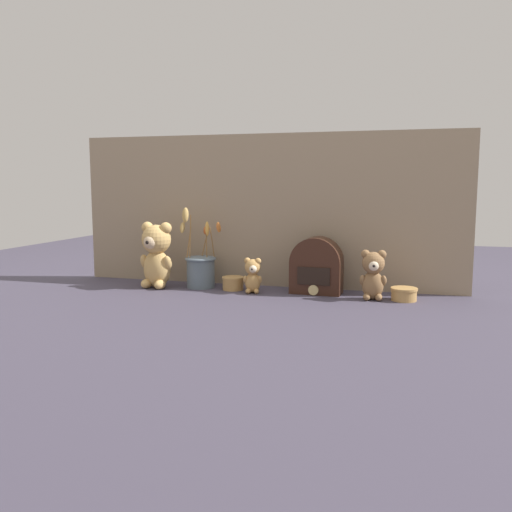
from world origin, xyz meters
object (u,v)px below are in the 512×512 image
at_px(flower_vase, 200,268).
at_px(vintage_radio, 317,268).
at_px(teddy_bear_large, 157,254).
at_px(decorative_tin_short, 233,283).
at_px(teddy_bear_medium, 373,274).
at_px(teddy_bear_small, 253,275).
at_px(decorative_tin_tall, 404,294).

distance_m(flower_vase, vintage_radio, 0.49).
bearing_deg(teddy_bear_large, decorative_tin_short, 6.91).
height_order(teddy_bear_medium, decorative_tin_short, teddy_bear_medium).
bearing_deg(teddy_bear_medium, teddy_bear_small, -179.68).
relative_size(teddy_bear_large, decorative_tin_tall, 2.80).
distance_m(vintage_radio, decorative_tin_tall, 0.35).
relative_size(teddy_bear_medium, vintage_radio, 0.84).
distance_m(flower_vase, decorative_tin_short, 0.16).
bearing_deg(teddy_bear_medium, teddy_bear_large, 179.99).
relative_size(teddy_bear_small, decorative_tin_short, 1.56).
distance_m(teddy_bear_small, vintage_radio, 0.25).
distance_m(teddy_bear_large, vintage_radio, 0.66).
bearing_deg(decorative_tin_short, teddy_bear_small, -23.55).
xyz_separation_m(teddy_bear_small, decorative_tin_short, (-0.10, 0.04, -0.05)).
distance_m(teddy_bear_medium, decorative_tin_short, 0.57).
bearing_deg(teddy_bear_medium, vintage_radio, 164.24).
bearing_deg(flower_vase, vintage_radio, 1.25).
height_order(teddy_bear_medium, teddy_bear_small, teddy_bear_medium).
height_order(vintage_radio, decorative_tin_tall, vintage_radio).
height_order(teddy_bear_small, flower_vase, flower_vase).
bearing_deg(decorative_tin_short, flower_vase, 174.81).
relative_size(teddy_bear_large, flower_vase, 0.82).
bearing_deg(vintage_radio, decorative_tin_short, -175.96).
distance_m(teddy_bear_medium, vintage_radio, 0.23).
bearing_deg(decorative_tin_short, teddy_bear_large, -173.09).
bearing_deg(teddy_bear_large, vintage_radio, 5.44).
relative_size(teddy_bear_small, decorative_tin_tall, 1.44).
distance_m(teddy_bear_small, decorative_tin_tall, 0.58).
height_order(teddy_bear_small, decorative_tin_tall, teddy_bear_small).
distance_m(vintage_radio, decorative_tin_short, 0.35).
relative_size(teddy_bear_large, vintage_radio, 1.23).
height_order(teddy_bear_medium, vintage_radio, vintage_radio).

